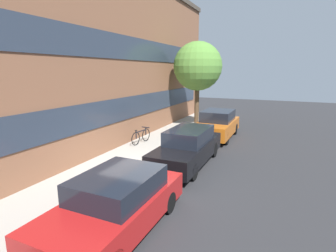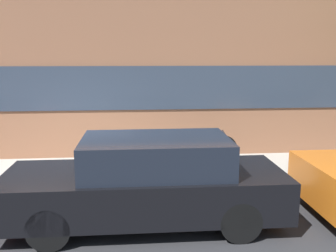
{
  "view_description": "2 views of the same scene",
  "coord_description": "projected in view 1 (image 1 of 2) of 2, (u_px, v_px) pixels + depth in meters",
  "views": [
    {
      "loc": [
        -7.97,
        -4.48,
        3.71
      ],
      "look_at": [
        1.95,
        0.01,
        1.41
      ],
      "focal_mm": 28.0,
      "sensor_mm": 36.0,
      "label": 1
    },
    {
      "loc": [
        1.4,
        -6.82,
        2.75
      ],
      "look_at": [
        2.0,
        0.23,
        1.39
      ],
      "focal_mm": 40.0,
      "sensor_mm": 36.0,
      "label": 2
    }
  ],
  "objects": [
    {
      "name": "parked_car_black",
      "position": [
        188.0,
        147.0,
        10.5
      ],
      "size": [
        4.47,
        1.62,
        1.45
      ],
      "rotation": [
        0.0,
        0.0,
        3.14
      ],
      "color": "black",
      "rests_on": "ground_plane"
    },
    {
      "name": "rowhouse_facade",
      "position": [
        74.0,
        54.0,
        10.02
      ],
      "size": [
        28.0,
        1.02,
        8.7
      ],
      "color": "brown",
      "rests_on": "ground_plane"
    },
    {
      "name": "parked_car_red",
      "position": [
        116.0,
        203.0,
        6.14
      ],
      "size": [
        4.03,
        1.81,
        1.36
      ],
      "rotation": [
        0.0,
        0.0,
        3.14
      ],
      "color": "#AD1919",
      "rests_on": "ground_plane"
    },
    {
      "name": "ground_plane",
      "position": [
        146.0,
        173.0,
        9.68
      ],
      "size": [
        56.0,
        56.0,
        0.0
      ],
      "primitive_type": "plane",
      "color": "#2B2B2D"
    },
    {
      "name": "bicycle",
      "position": [
        141.0,
        136.0,
        13.14
      ],
      "size": [
        1.55,
        0.44,
        0.75
      ],
      "rotation": [
        0.0,
        0.0,
        -0.09
      ],
      "color": "black",
      "rests_on": "sidewalk_strip"
    },
    {
      "name": "parked_car_orange",
      "position": [
        217.0,
        124.0,
        14.74
      ],
      "size": [
        4.0,
        1.8,
        1.53
      ],
      "rotation": [
        0.0,
        0.0,
        3.14
      ],
      "color": "#D16619",
      "rests_on": "ground_plane"
    },
    {
      "name": "street_tree",
      "position": [
        198.0,
        67.0,
        16.5
      ],
      "size": [
        3.07,
        3.07,
        5.39
      ],
      "color": "brown",
      "rests_on": "sidewalk_strip"
    },
    {
      "name": "fire_hydrant",
      "position": [
        87.0,
        186.0,
        7.5
      ],
      "size": [
        0.46,
        0.26,
        0.67
      ],
      "color": "red",
      "rests_on": "sidewalk_strip"
    },
    {
      "name": "sidewalk_strip",
      "position": [
        117.0,
        166.0,
        10.2
      ],
      "size": [
        28.0,
        2.65,
        0.14
      ],
      "color": "#A8A399",
      "rests_on": "ground_plane"
    }
  ]
}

